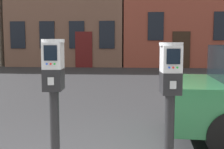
# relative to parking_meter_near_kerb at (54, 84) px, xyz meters

# --- Properties ---
(parking_meter_near_kerb) EXTENTS (0.23, 0.26, 1.35)m
(parking_meter_near_kerb) POSITION_rel_parking_meter_near_kerb_xyz_m (0.00, 0.00, 0.00)
(parking_meter_near_kerb) COLOR black
(parking_meter_near_kerb) RESTS_ON sidewalk_slab
(parking_meter_twin_adjacent) EXTENTS (0.23, 0.26, 1.32)m
(parking_meter_twin_adjacent) POSITION_rel_parking_meter_near_kerb_xyz_m (1.09, -0.00, -0.02)
(parking_meter_twin_adjacent) COLOR black
(parking_meter_twin_adjacent) RESTS_ON sidewalk_slab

